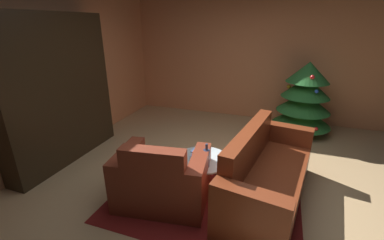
% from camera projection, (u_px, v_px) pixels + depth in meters
% --- Properties ---
extents(ground_plane, '(6.93, 6.93, 0.00)m').
position_uv_depth(ground_plane, '(221.00, 189.00, 3.30)').
color(ground_plane, tan).
extents(wall_back, '(5.44, 0.06, 2.65)m').
position_uv_depth(wall_back, '(255.00, 57.00, 5.40)').
color(wall_back, '#D18353').
rests_on(wall_back, ground).
extents(wall_left, '(0.06, 5.89, 2.65)m').
position_uv_depth(wall_left, '(41.00, 74.00, 3.66)').
color(wall_left, '#D18353').
rests_on(wall_left, ground).
extents(area_rug, '(2.21, 1.82, 0.01)m').
position_uv_depth(area_rug, '(207.00, 194.00, 3.20)').
color(area_rug, maroon).
rests_on(area_rug, ground).
extents(bookshelf_unit, '(0.33, 1.87, 2.16)m').
position_uv_depth(bookshelf_unit, '(64.00, 91.00, 3.79)').
color(bookshelf_unit, black).
rests_on(bookshelf_unit, ground).
extents(armchair_red, '(1.13, 0.89, 0.83)m').
position_uv_depth(armchair_red, '(162.00, 180.00, 2.97)').
color(armchair_red, maroon).
rests_on(armchair_red, ground).
extents(couch_red, '(1.02, 1.97, 0.87)m').
position_uv_depth(couch_red, '(266.00, 177.00, 3.02)').
color(couch_red, maroon).
rests_on(couch_red, ground).
extents(coffee_table, '(0.69, 0.69, 0.42)m').
position_uv_depth(coffee_table, '(202.00, 161.00, 3.22)').
color(coffee_table, black).
rests_on(coffee_table, ground).
extents(book_stack_on_table, '(0.22, 0.18, 0.13)m').
position_uv_depth(book_stack_on_table, '(200.00, 155.00, 3.15)').
color(book_stack_on_table, '#CEC454').
rests_on(book_stack_on_table, coffee_table).
extents(bottle_on_table, '(0.08, 0.08, 0.29)m').
position_uv_depth(bottle_on_table, '(206.00, 158.00, 2.99)').
color(bottle_on_table, '#2B3853').
rests_on(bottle_on_table, coffee_table).
extents(decorated_tree, '(1.07, 1.07, 1.36)m').
position_uv_depth(decorated_tree, '(304.00, 98.00, 4.77)').
color(decorated_tree, brown).
rests_on(decorated_tree, ground).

